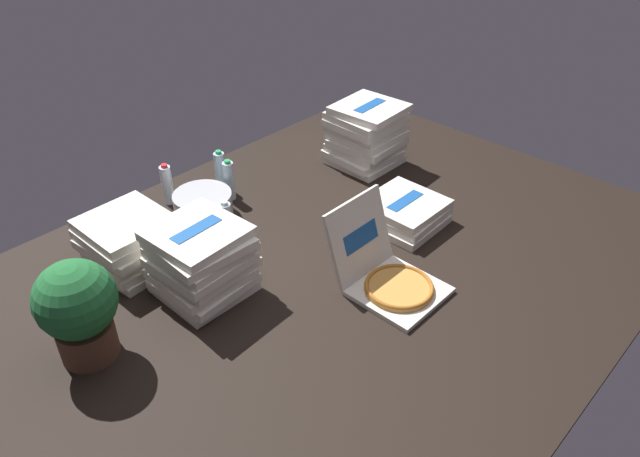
% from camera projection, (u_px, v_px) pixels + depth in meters
% --- Properties ---
extents(ground_plane, '(3.20, 2.40, 0.02)m').
position_uv_depth(ground_plane, '(334.00, 264.00, 2.80)').
color(ground_plane, black).
extents(open_pizza_box, '(0.35, 0.47, 0.36)m').
position_uv_depth(open_pizza_box, '(388.00, 275.00, 2.61)').
color(open_pizza_box, silver).
rests_on(open_pizza_box, ground_plane).
extents(pizza_stack_center_far, '(0.38, 0.37, 0.12)m').
position_uv_depth(pizza_stack_center_far, '(404.00, 212.00, 3.04)').
color(pizza_stack_center_far, silver).
rests_on(pizza_stack_center_far, ground_plane).
extents(pizza_stack_left_mid, '(0.39, 0.39, 0.32)m').
position_uv_depth(pizza_stack_left_mid, '(201.00, 261.00, 2.54)').
color(pizza_stack_left_mid, silver).
rests_on(pizza_stack_left_mid, ground_plane).
extents(pizza_stack_left_far, '(0.40, 0.39, 0.36)m').
position_uv_depth(pizza_stack_left_far, '(366.00, 135.00, 3.49)').
color(pizza_stack_left_far, silver).
rests_on(pizza_stack_left_far, ground_plane).
extents(pizza_stack_left_near, '(0.40, 0.39, 0.24)m').
position_uv_depth(pizza_stack_left_near, '(130.00, 242.00, 2.72)').
color(pizza_stack_left_near, silver).
rests_on(pizza_stack_left_near, ground_plane).
extents(ice_bucket, '(0.30, 0.30, 0.13)m').
position_uv_depth(ice_bucket, '(203.00, 205.00, 3.09)').
color(ice_bucket, '#B7BABF').
rests_on(ice_bucket, ground_plane).
extents(water_bottle_0, '(0.06, 0.06, 0.23)m').
position_uv_depth(water_bottle_0, '(226.00, 223.00, 2.87)').
color(water_bottle_0, silver).
rests_on(water_bottle_0, ground_plane).
extents(water_bottle_1, '(0.06, 0.06, 0.23)m').
position_uv_depth(water_bottle_1, '(229.00, 180.00, 3.20)').
color(water_bottle_1, silver).
rests_on(water_bottle_1, ground_plane).
extents(water_bottle_2, '(0.06, 0.06, 0.23)m').
position_uv_depth(water_bottle_2, '(220.00, 171.00, 3.28)').
color(water_bottle_2, silver).
rests_on(water_bottle_2, ground_plane).
extents(water_bottle_3, '(0.06, 0.06, 0.23)m').
position_uv_depth(water_bottle_3, '(167.00, 185.00, 3.16)').
color(water_bottle_3, white).
rests_on(water_bottle_3, ground_plane).
extents(potted_plant, '(0.30, 0.30, 0.43)m').
position_uv_depth(potted_plant, '(78.00, 308.00, 2.19)').
color(potted_plant, '#513323').
rests_on(potted_plant, ground_plane).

